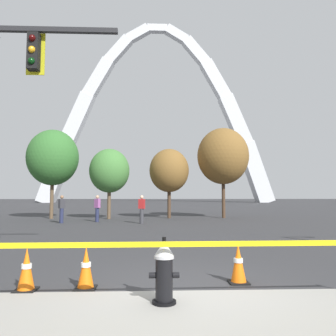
{
  "coord_description": "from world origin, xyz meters",
  "views": [
    {
      "loc": [
        -0.58,
        -6.01,
        1.63
      ],
      "look_at": [
        -0.13,
        5.0,
        2.5
      ],
      "focal_mm": 36.12,
      "sensor_mm": 36.0,
      "label": 1
    }
  ],
  "objects_px": {
    "traffic_cone_mid_sidewalk": "(26,269)",
    "pedestrian_walking_left": "(97,208)",
    "fire_hydrant": "(164,272)",
    "pedestrian_standing_center": "(142,209)",
    "traffic_cone_by_hydrant": "(86,268)",
    "pedestrian_walking_right": "(62,209)",
    "monument_arch": "(157,122)",
    "traffic_cone_curb_edge": "(238,263)"
  },
  "relations": [
    {
      "from": "fire_hydrant",
      "to": "monument_arch",
      "type": "xyz_separation_m",
      "value": [
        0.43,
        64.8,
        16.44
      ]
    },
    {
      "from": "fire_hydrant",
      "to": "pedestrian_walking_right",
      "type": "bearing_deg",
      "value": 110.58
    },
    {
      "from": "traffic_cone_by_hydrant",
      "to": "traffic_cone_curb_edge",
      "type": "distance_m",
      "value": 2.76
    },
    {
      "from": "traffic_cone_mid_sidewalk",
      "to": "traffic_cone_curb_edge",
      "type": "xyz_separation_m",
      "value": [
        3.74,
        0.35,
        0.0
      ]
    },
    {
      "from": "monument_arch",
      "to": "pedestrian_standing_center",
      "type": "xyz_separation_m",
      "value": [
        -1.28,
        -50.79,
        -16.09
      ]
    },
    {
      "from": "traffic_cone_by_hydrant",
      "to": "traffic_cone_curb_edge",
      "type": "relative_size",
      "value": 1.0
    },
    {
      "from": "traffic_cone_mid_sidewalk",
      "to": "traffic_cone_curb_edge",
      "type": "height_order",
      "value": "same"
    },
    {
      "from": "traffic_cone_by_hydrant",
      "to": "traffic_cone_mid_sidewalk",
      "type": "xyz_separation_m",
      "value": [
        -0.99,
        -0.08,
        0.0
      ]
    },
    {
      "from": "pedestrian_walking_left",
      "to": "pedestrian_walking_right",
      "type": "distance_m",
      "value": 2.06
    },
    {
      "from": "fire_hydrant",
      "to": "pedestrian_walking_right",
      "type": "height_order",
      "value": "pedestrian_walking_right"
    },
    {
      "from": "pedestrian_walking_left",
      "to": "pedestrian_standing_center",
      "type": "relative_size",
      "value": 1.0
    },
    {
      "from": "pedestrian_standing_center",
      "to": "pedestrian_walking_right",
      "type": "height_order",
      "value": "same"
    },
    {
      "from": "traffic_cone_mid_sidewalk",
      "to": "monument_arch",
      "type": "relative_size",
      "value": 0.02
    },
    {
      "from": "traffic_cone_mid_sidewalk",
      "to": "pedestrian_walking_left",
      "type": "height_order",
      "value": "pedestrian_walking_left"
    },
    {
      "from": "pedestrian_walking_right",
      "to": "pedestrian_walking_left",
      "type": "bearing_deg",
      "value": 23.11
    },
    {
      "from": "traffic_cone_curb_edge",
      "to": "pedestrian_walking_left",
      "type": "xyz_separation_m",
      "value": [
        -4.98,
        14.23,
        0.46
      ]
    },
    {
      "from": "pedestrian_walking_left",
      "to": "pedestrian_standing_center",
      "type": "xyz_separation_m",
      "value": [
        2.72,
        -1.35,
        0.0
      ]
    },
    {
      "from": "pedestrian_walking_right",
      "to": "traffic_cone_mid_sidewalk",
      "type": "bearing_deg",
      "value": -77.17
    },
    {
      "from": "fire_hydrant",
      "to": "pedestrian_standing_center",
      "type": "relative_size",
      "value": 0.62
    },
    {
      "from": "monument_arch",
      "to": "pedestrian_standing_center",
      "type": "bearing_deg",
      "value": -91.44
    },
    {
      "from": "traffic_cone_mid_sidewalk",
      "to": "monument_arch",
      "type": "bearing_deg",
      "value": 87.54
    },
    {
      "from": "fire_hydrant",
      "to": "monument_arch",
      "type": "bearing_deg",
      "value": 89.62
    },
    {
      "from": "pedestrian_walking_left",
      "to": "pedestrian_standing_center",
      "type": "distance_m",
      "value": 3.03
    },
    {
      "from": "traffic_cone_by_hydrant",
      "to": "monument_arch",
      "type": "distance_m",
      "value": 66.07
    },
    {
      "from": "traffic_cone_curb_edge",
      "to": "pedestrian_standing_center",
      "type": "relative_size",
      "value": 0.46
    },
    {
      "from": "pedestrian_walking_left",
      "to": "pedestrian_walking_right",
      "type": "xyz_separation_m",
      "value": [
        -1.89,
        -0.81,
        0.0
      ]
    },
    {
      "from": "traffic_cone_by_hydrant",
      "to": "pedestrian_walking_left",
      "type": "bearing_deg",
      "value": 98.75
    },
    {
      "from": "traffic_cone_mid_sidewalk",
      "to": "traffic_cone_curb_edge",
      "type": "distance_m",
      "value": 3.76
    },
    {
      "from": "fire_hydrant",
      "to": "monument_arch",
      "type": "height_order",
      "value": "monument_arch"
    },
    {
      "from": "fire_hydrant",
      "to": "monument_arch",
      "type": "relative_size",
      "value": 0.02
    },
    {
      "from": "traffic_cone_curb_edge",
      "to": "pedestrian_walking_left",
      "type": "distance_m",
      "value": 15.08
    },
    {
      "from": "traffic_cone_by_hydrant",
      "to": "pedestrian_walking_right",
      "type": "height_order",
      "value": "pedestrian_walking_right"
    },
    {
      "from": "traffic_cone_curb_edge",
      "to": "pedestrian_walking_left",
      "type": "relative_size",
      "value": 0.46
    },
    {
      "from": "traffic_cone_mid_sidewalk",
      "to": "pedestrian_walking_left",
      "type": "relative_size",
      "value": 0.46
    },
    {
      "from": "monument_arch",
      "to": "pedestrian_walking_left",
      "type": "distance_m",
      "value": 52.14
    },
    {
      "from": "fire_hydrant",
      "to": "traffic_cone_by_hydrant",
      "type": "relative_size",
      "value": 1.36
    },
    {
      "from": "traffic_cone_by_hydrant",
      "to": "pedestrian_standing_center",
      "type": "height_order",
      "value": "pedestrian_standing_center"
    },
    {
      "from": "monument_arch",
      "to": "pedestrian_walking_left",
      "type": "relative_size",
      "value": 30.55
    },
    {
      "from": "traffic_cone_curb_edge",
      "to": "traffic_cone_mid_sidewalk",
      "type": "bearing_deg",
      "value": -174.65
    },
    {
      "from": "traffic_cone_by_hydrant",
      "to": "fire_hydrant",
      "type": "bearing_deg",
      "value": -32.68
    },
    {
      "from": "fire_hydrant",
      "to": "pedestrian_standing_center",
      "type": "distance_m",
      "value": 14.04
    },
    {
      "from": "fire_hydrant",
      "to": "traffic_cone_mid_sidewalk",
      "type": "relative_size",
      "value": 1.36
    }
  ]
}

